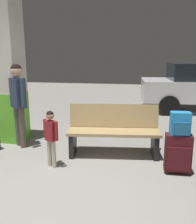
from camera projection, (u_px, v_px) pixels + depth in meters
name	position (u px, v px, depth m)	size (l,w,h in m)	color
ground_plane	(107.00, 122.00, 6.80)	(18.00, 18.00, 0.10)	gray
structural_pillar	(7.00, 73.00, 4.94)	(0.57, 0.57, 2.82)	#66C633
bench	(114.00, 131.00, 4.35)	(1.65, 0.72, 0.89)	tan
suitcase	(178.00, 153.00, 3.67)	(0.39, 0.24, 0.60)	#471419
backpack_bright	(180.00, 124.00, 3.57)	(0.29, 0.21, 0.34)	#268CD8
child	(51.00, 133.00, 3.83)	(0.28, 0.23, 0.91)	beige
adult	(18.00, 97.00, 4.64)	(0.45, 0.37, 1.59)	brown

